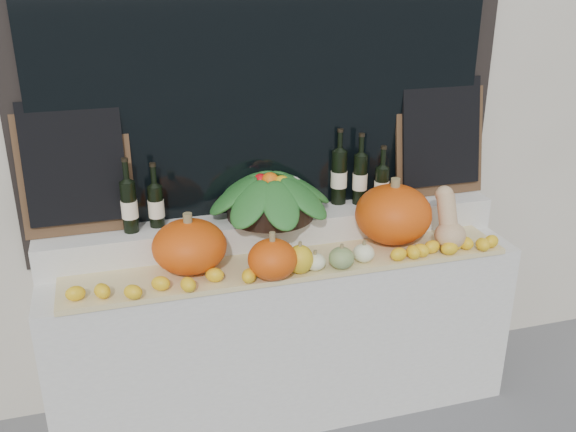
% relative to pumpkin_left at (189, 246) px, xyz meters
% --- Properties ---
extents(display_sill, '(2.30, 0.55, 0.88)m').
position_rel_pumpkin_left_xyz_m(display_sill, '(0.46, 0.07, -0.58)').
color(display_sill, silver).
rests_on(display_sill, ground).
extents(rear_tier, '(2.30, 0.25, 0.16)m').
position_rel_pumpkin_left_xyz_m(rear_tier, '(0.46, 0.22, -0.06)').
color(rear_tier, silver).
rests_on(rear_tier, display_sill).
extents(straw_bedding, '(2.10, 0.32, 0.02)m').
position_rel_pumpkin_left_xyz_m(straw_bedding, '(0.46, -0.05, -0.13)').
color(straw_bedding, tan).
rests_on(straw_bedding, display_sill).
extents(pumpkin_left, '(0.38, 0.38, 0.24)m').
position_rel_pumpkin_left_xyz_m(pumpkin_left, '(0.00, 0.00, 0.00)').
color(pumpkin_left, '#E0500B').
rests_on(pumpkin_left, straw_bedding).
extents(pumpkin_right, '(0.49, 0.49, 0.29)m').
position_rel_pumpkin_left_xyz_m(pumpkin_right, '(1.02, 0.03, 0.03)').
color(pumpkin_right, '#E0500B').
rests_on(pumpkin_right, straw_bedding).
extents(pumpkin_center, '(0.24, 0.24, 0.18)m').
position_rel_pumpkin_left_xyz_m(pumpkin_center, '(0.34, -0.18, -0.03)').
color(pumpkin_center, '#E0500B').
rests_on(pumpkin_center, straw_bedding).
extents(butternut_squash, '(0.15, 0.21, 0.29)m').
position_rel_pumpkin_left_xyz_m(butternut_squash, '(1.25, -0.10, 0.00)').
color(butternut_squash, tan).
rests_on(butternut_squash, straw_bedding).
extents(decorative_gourds, '(0.58, 0.14, 0.16)m').
position_rel_pumpkin_left_xyz_m(decorative_gourds, '(0.55, -0.16, -0.07)').
color(decorative_gourds, '#2B5E1C').
rests_on(decorative_gourds, straw_bedding).
extents(lemon_heap, '(2.20, 0.16, 0.06)m').
position_rel_pumpkin_left_xyz_m(lemon_heap, '(0.46, -0.16, -0.09)').
color(lemon_heap, yellow).
rests_on(lemon_heap, straw_bedding).
extents(produce_bowl, '(0.65, 0.65, 0.24)m').
position_rel_pumpkin_left_xyz_m(produce_bowl, '(0.43, 0.21, 0.13)').
color(produce_bowl, black).
rests_on(produce_bowl, rear_tier).
extents(wine_bottle_far_left, '(0.08, 0.08, 0.36)m').
position_rel_pumpkin_left_xyz_m(wine_bottle_far_left, '(-0.24, 0.21, 0.14)').
color(wine_bottle_far_left, black).
rests_on(wine_bottle_far_left, rear_tier).
extents(wine_bottle_near_left, '(0.08, 0.08, 0.31)m').
position_rel_pumpkin_left_xyz_m(wine_bottle_near_left, '(-0.12, 0.24, 0.12)').
color(wine_bottle_near_left, black).
rests_on(wine_bottle_near_left, rear_tier).
extents(wine_bottle_tall, '(0.08, 0.08, 0.39)m').
position_rel_pumpkin_left_xyz_m(wine_bottle_tall, '(0.82, 0.28, 0.16)').
color(wine_bottle_tall, black).
rests_on(wine_bottle_tall, rear_tier).
extents(wine_bottle_near_right, '(0.08, 0.08, 0.37)m').
position_rel_pumpkin_left_xyz_m(wine_bottle_near_right, '(0.92, 0.25, 0.15)').
color(wine_bottle_near_right, black).
rests_on(wine_bottle_near_right, rear_tier).
extents(wine_bottle_far_right, '(0.08, 0.08, 0.32)m').
position_rel_pumpkin_left_xyz_m(wine_bottle_far_right, '(1.01, 0.18, 0.12)').
color(wine_bottle_far_right, black).
rests_on(wine_bottle_far_right, rear_tier).
extents(chalkboard_left, '(0.50, 0.13, 0.61)m').
position_rel_pumpkin_left_xyz_m(chalkboard_left, '(-0.46, 0.28, 0.34)').
color(chalkboard_left, '#4C331E').
rests_on(chalkboard_left, rear_tier).
extents(chalkboard_right, '(0.50, 0.13, 0.61)m').
position_rel_pumpkin_left_xyz_m(chalkboard_right, '(1.38, 0.28, 0.34)').
color(chalkboard_right, '#4C331E').
rests_on(chalkboard_right, rear_tier).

